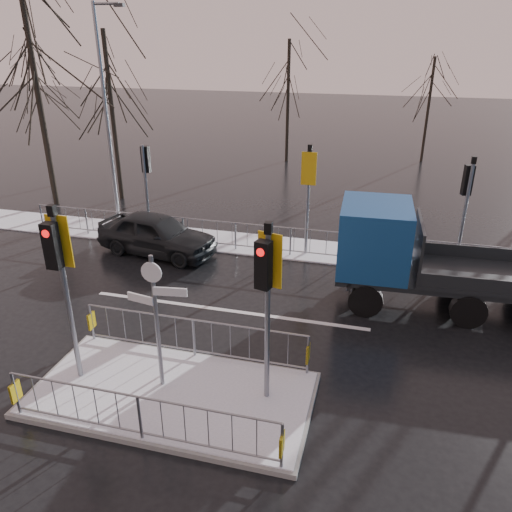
% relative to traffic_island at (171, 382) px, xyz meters
% --- Properties ---
extents(ground, '(120.00, 120.00, 0.00)m').
position_rel_traffic_island_xyz_m(ground, '(0.01, -0.01, -0.39)').
color(ground, black).
rests_on(ground, ground).
extents(snow_verge, '(30.00, 2.00, 0.04)m').
position_rel_traffic_island_xyz_m(snow_verge, '(0.01, 8.59, -0.37)').
color(snow_verge, white).
rests_on(snow_verge, ground).
extents(lane_markings, '(8.00, 11.38, 0.01)m').
position_rel_traffic_island_xyz_m(lane_markings, '(0.01, -0.34, -0.39)').
color(lane_markings, silver).
rests_on(lane_markings, ground).
extents(traffic_island, '(6.00, 3.04, 4.15)m').
position_rel_traffic_island_xyz_m(traffic_island, '(0.00, 0.00, 0.00)').
color(traffic_island, slate).
rests_on(traffic_island, ground).
extents(far_kerb_fixtures, '(18.00, 0.65, 3.83)m').
position_rel_traffic_island_xyz_m(far_kerb_fixtures, '(0.31, 8.08, 0.63)').
color(far_kerb_fixtures, gray).
rests_on(far_kerb_fixtures, ground).
extents(car_far_lane, '(4.51, 2.40, 1.46)m').
position_rel_traffic_island_xyz_m(car_far_lane, '(-3.57, 7.01, 0.34)').
color(car_far_lane, black).
rests_on(car_far_lane, ground).
extents(flatbed_truck, '(6.35, 2.51, 2.91)m').
position_rel_traffic_island_xyz_m(flatbed_truck, '(4.75, 5.55, 1.15)').
color(flatbed_truck, black).
rests_on(flatbed_truck, ground).
extents(tree_near_a, '(4.75, 4.75, 8.97)m').
position_rel_traffic_island_xyz_m(tree_near_a, '(-10.49, 10.99, 5.72)').
color(tree_near_a, black).
rests_on(tree_near_a, ground).
extents(tree_near_b, '(4.00, 4.00, 7.55)m').
position_rel_traffic_island_xyz_m(tree_near_b, '(-7.99, 12.49, 4.76)').
color(tree_near_b, black).
rests_on(tree_near_b, ground).
extents(tree_near_c, '(3.50, 3.50, 6.61)m').
position_rel_traffic_island_xyz_m(tree_near_c, '(-12.49, 13.49, 4.11)').
color(tree_near_c, black).
rests_on(tree_near_c, ground).
extents(tree_far_a, '(3.75, 3.75, 7.08)m').
position_rel_traffic_island_xyz_m(tree_far_a, '(-1.99, 21.99, 4.43)').
color(tree_far_a, black).
rests_on(tree_far_a, ground).
extents(tree_far_b, '(3.25, 3.25, 6.14)m').
position_rel_traffic_island_xyz_m(tree_far_b, '(6.01, 23.99, 3.79)').
color(tree_far_b, black).
rests_on(tree_far_b, ground).
extents(street_lamp_left, '(1.25, 0.18, 8.20)m').
position_rel_traffic_island_xyz_m(street_lamp_left, '(-6.42, 9.49, 4.10)').
color(street_lamp_left, gray).
rests_on(street_lamp_left, ground).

